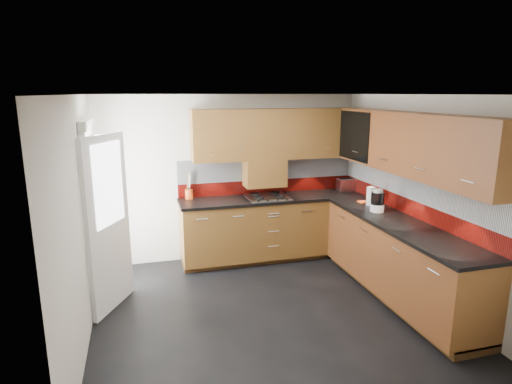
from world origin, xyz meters
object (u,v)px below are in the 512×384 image
object	(u,v)px
utensil_pot	(189,193)
toaster	(346,185)
food_processor	(377,201)
gas_hob	(268,197)

from	to	relation	value
utensil_pot	toaster	size ratio (longest dim) A/B	1.45
utensil_pot	food_processor	world-z (taller)	utensil_pot
gas_hob	utensil_pot	distance (m)	1.13
toaster	food_processor	world-z (taller)	food_processor
gas_hob	toaster	xyz separation A→B (m)	(1.30, 0.12, 0.08)
utensil_pot	food_processor	size ratio (longest dim) A/B	1.34
gas_hob	utensil_pot	world-z (taller)	utensil_pot
utensil_pot	toaster	xyz separation A→B (m)	(2.40, -0.13, 0.00)
gas_hob	utensil_pot	bearing A→B (deg)	167.54
gas_hob	toaster	bearing A→B (deg)	5.18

